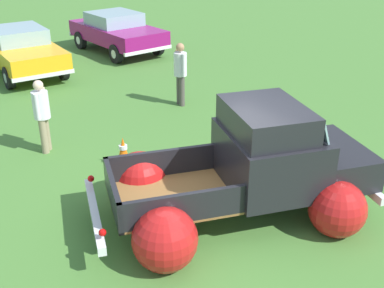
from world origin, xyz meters
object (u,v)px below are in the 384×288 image
(vintage_pickup_truck, at_px, (254,173))
(show_car_2, at_px, (117,31))
(show_car_1, at_px, (21,49))
(lane_cone_0, at_px, (123,152))
(spectator_2, at_px, (42,112))
(spectator_1, at_px, (180,70))

(vintage_pickup_truck, xyz_separation_m, show_car_2, (2.78, 11.20, 0.03))
(show_car_1, relative_size, lane_cone_0, 6.86)
(spectator_2, xyz_separation_m, lane_cone_0, (1.09, -1.54, -0.59))
(vintage_pickup_truck, height_order, spectator_2, vintage_pickup_truck)
(show_car_1, relative_size, spectator_2, 2.72)
(spectator_1, bearing_deg, show_car_1, 124.62)
(vintage_pickup_truck, distance_m, lane_cone_0, 2.97)
(spectator_2, bearing_deg, vintage_pickup_truck, -27.27)
(show_car_2, xyz_separation_m, spectator_2, (-4.95, -6.93, 0.12))
(show_car_1, height_order, show_car_2, same)
(show_car_2, bearing_deg, lane_cone_0, -30.29)
(spectator_2, bearing_deg, show_car_2, 90.20)
(show_car_1, xyz_separation_m, lane_cone_0, (-0.15, -7.68, -0.47))
(show_car_2, xyz_separation_m, lane_cone_0, (-3.86, -8.47, -0.47))
(spectator_2, distance_m, lane_cone_0, 1.97)
(spectator_1, bearing_deg, lane_cone_0, -132.32)
(show_car_2, bearing_deg, spectator_1, -15.32)
(vintage_pickup_truck, height_order, show_car_1, vintage_pickup_truck)
(show_car_1, xyz_separation_m, spectator_1, (2.68, -5.32, 0.17))
(lane_cone_0, bearing_deg, vintage_pickup_truck, -68.41)
(show_car_1, height_order, spectator_2, spectator_2)
(vintage_pickup_truck, bearing_deg, spectator_2, 133.71)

